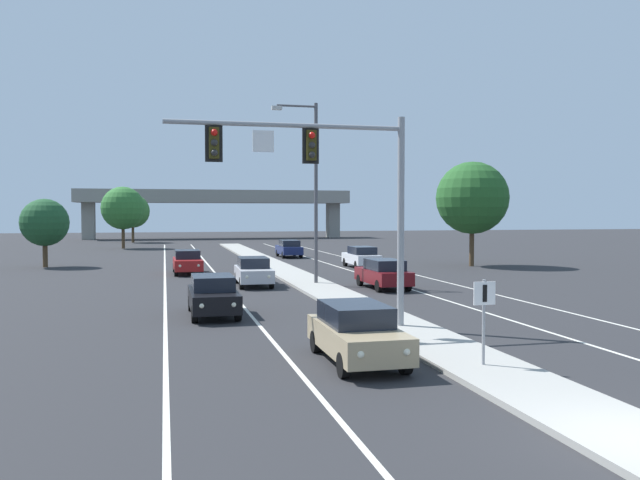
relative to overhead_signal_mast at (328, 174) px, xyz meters
The scene contains 20 objects.
median_island 8.70m from the overhead_signal_mast, 67.37° to the left, with size 2.40×110.00×0.15m, color #9E9B93.
lane_stripe_oncoming_center 14.55m from the overhead_signal_mast, 98.70° to the left, with size 0.14×100.00×0.01m, color silver.
lane_stripe_receding_center 16.17m from the overhead_signal_mast, 61.18° to the left, with size 0.14×100.00×0.01m, color silver.
edge_stripe_left 15.36m from the overhead_signal_mast, 111.79° to the left, with size 0.14×100.00×0.01m, color silver.
edge_stripe_right 17.92m from the overhead_signal_mast, 51.45° to the left, with size 0.14×100.00×0.01m, color silver.
overhead_signal_mast is the anchor object (origin of this frame).
median_sign_post 7.56m from the overhead_signal_mast, 66.42° to the right, with size 0.60×0.10×2.20m.
street_lamp_median 14.34m from the overhead_signal_mast, 79.24° to the left, with size 2.58×0.28×10.00m.
car_oncoming_tan 6.30m from the overhead_signal_mast, 93.84° to the right, with size 1.82×4.47×1.58m.
car_oncoming_black 7.37m from the overhead_signal_mast, 127.12° to the left, with size 1.83×4.47×1.58m.
car_oncoming_silver 15.34m from the overhead_signal_mast, 92.15° to the left, with size 1.92×4.51×1.58m.
car_oncoming_red 23.46m from the overhead_signal_mast, 99.68° to the left, with size 1.87×4.49×1.58m.
car_receding_darkred 13.90m from the overhead_signal_mast, 62.59° to the left, with size 1.92×4.51×1.58m.
car_receding_white 26.48m from the overhead_signal_mast, 70.26° to the left, with size 1.82×4.47×1.58m.
car_receding_navy 37.56m from the overhead_signal_mast, 81.18° to the left, with size 1.82×4.47×1.58m.
overpass_bridge 82.48m from the overhead_signal_mast, 88.16° to the left, with size 42.40×6.40×7.65m.
tree_far_right_c 29.60m from the overhead_signal_mast, 53.99° to the left, with size 5.49×5.49×7.95m.
tree_far_left_a 33.65m from the overhead_signal_mast, 114.67° to the left, with size 3.54×3.54×5.12m.
tree_far_left_b 56.37m from the overhead_signal_mast, 100.13° to the left, with size 4.87×4.87×7.04m.
tree_far_left_c 71.21m from the overhead_signal_mast, 97.69° to the left, with size 4.55×4.55×6.59m.
Camera 1 is at (-8.00, -9.41, 4.06)m, focal length 36.26 mm.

